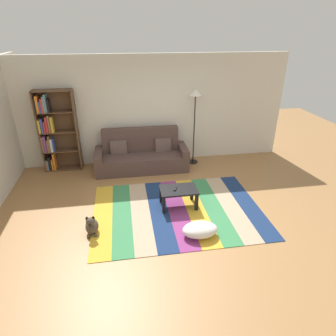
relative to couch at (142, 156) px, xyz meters
The scene contains 10 objects.
ground_plane 2.09m from the couch, 78.82° to the right, with size 14.00×14.00×0.00m, color #9E7042.
back_wall 1.21m from the couch, 52.82° to the left, with size 6.80×0.10×2.70m, color silver.
rug 2.12m from the couch, 75.28° to the right, with size 3.25×2.37×0.01m.
couch is the anchor object (origin of this frame).
bookshelf 2.19m from the couch, behind, with size 0.90×0.28×1.97m.
coffee_table 1.95m from the couch, 72.80° to the right, with size 0.72×0.48×0.38m.
pouf 2.94m from the couch, 74.91° to the right, with size 0.61×0.40×0.24m, color white.
dog 2.69m from the couch, 113.30° to the right, with size 0.22×0.35×0.40m.
standing_lamp 1.86m from the couch, ahead, with size 0.32×0.32×1.91m.
tv_remote 1.93m from the couch, 74.62° to the right, with size 0.04×0.15×0.02m, color black.
Camera 1 is at (-0.81, -4.66, 3.24)m, focal length 31.00 mm.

